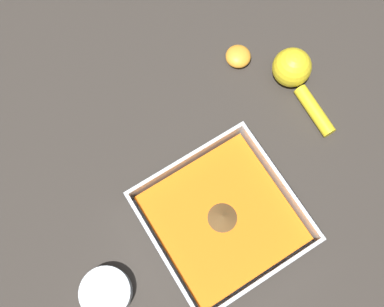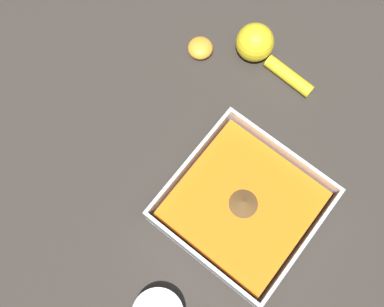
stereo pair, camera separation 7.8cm
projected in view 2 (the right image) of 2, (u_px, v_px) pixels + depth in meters
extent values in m
plane|color=#332D28|center=(227.00, 207.00, 0.79)|extent=(4.00, 4.00, 0.00)
cube|color=silver|center=(241.00, 208.00, 0.78)|extent=(0.24, 0.24, 0.01)
cube|color=silver|center=(299.00, 248.00, 0.73)|extent=(0.24, 0.01, 0.06)
cube|color=silver|center=(189.00, 164.00, 0.77)|extent=(0.24, 0.01, 0.06)
cube|color=silver|center=(201.00, 259.00, 0.73)|extent=(0.01, 0.22, 0.06)
cube|color=silver|center=(282.00, 153.00, 0.78)|extent=(0.01, 0.22, 0.06)
cube|color=orange|center=(242.00, 206.00, 0.76)|extent=(0.21, 0.21, 0.03)
cone|color=brown|center=(244.00, 203.00, 0.74)|extent=(0.05, 0.05, 0.02)
sphere|color=yellow|center=(255.00, 42.00, 0.84)|extent=(0.07, 0.07, 0.07)
cylinder|color=yellow|center=(289.00, 76.00, 0.85)|extent=(0.03, 0.10, 0.03)
ellipsoid|color=orange|center=(200.00, 48.00, 0.86)|extent=(0.05, 0.05, 0.03)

